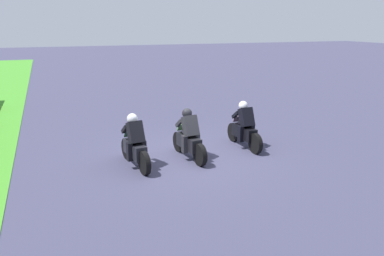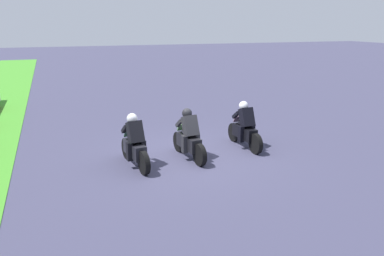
# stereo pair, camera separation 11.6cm
# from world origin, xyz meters

# --- Properties ---
(ground_plane) EXTENTS (120.00, 120.00, 0.00)m
(ground_plane) POSITION_xyz_m (0.00, 0.00, 0.00)
(ground_plane) COLOR #3B3A53
(rider_lane_a) EXTENTS (2.04, 0.55, 1.51)m
(rider_lane_a) POSITION_xyz_m (0.22, -1.98, 0.62)
(rider_lane_a) COLOR black
(rider_lane_a) RESTS_ON ground_plane
(rider_lane_b) EXTENTS (2.04, 0.57, 1.51)m
(rider_lane_b) POSITION_xyz_m (-0.14, 0.07, 0.62)
(rider_lane_b) COLOR black
(rider_lane_b) RESTS_ON ground_plane
(rider_lane_c) EXTENTS (2.04, 0.58, 1.51)m
(rider_lane_c) POSITION_xyz_m (-0.23, 1.72, 0.62)
(rider_lane_c) COLOR black
(rider_lane_c) RESTS_ON ground_plane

